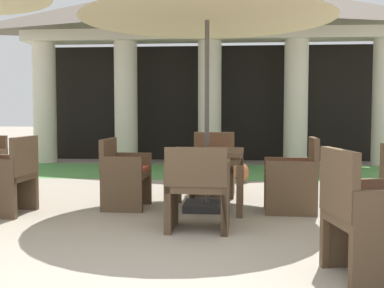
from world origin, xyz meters
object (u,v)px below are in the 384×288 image
(patio_umbrella_near_foreground, at_px, (207,6))
(terracotta_urn, at_px, (241,172))
(patio_chair_mid_left_west, at_px, (369,220))
(patio_chair_near_foreground_west, at_px, (124,175))
(patio_table_near_foreground, at_px, (207,159))
(patio_chair_near_foreground_south, at_px, (198,188))
(patio_chair_near_foreground_east, at_px, (293,178))
(patio_chair_mid_right_east, at_px, (7,178))
(patio_chair_near_foreground_north, at_px, (213,167))

(patio_umbrella_near_foreground, bearing_deg, terracotta_urn, 78.81)
(patio_chair_mid_left_west, relative_size, terracotta_urn, 2.26)
(patio_umbrella_near_foreground, height_order, terracotta_urn, patio_umbrella_near_foreground)
(patio_chair_near_foreground_west, bearing_deg, patio_umbrella_near_foreground, 90.00)
(patio_table_near_foreground, distance_m, patio_chair_near_foreground_west, 1.03)
(patio_chair_near_foreground_south, bearing_deg, patio_chair_mid_left_west, -42.46)
(patio_table_near_foreground, relative_size, terracotta_urn, 2.19)
(patio_chair_near_foreground_south, relative_size, patio_chair_near_foreground_west, 1.00)
(patio_chair_near_foreground_south, xyz_separation_m, patio_chair_near_foreground_west, (-0.98, 1.04, -0.01))
(patio_umbrella_near_foreground, distance_m, patio_chair_near_foreground_east, 2.24)
(patio_umbrella_near_foreground, relative_size, patio_chair_mid_left_west, 3.23)
(patio_table_near_foreground, relative_size, patio_chair_near_foreground_south, 1.06)
(patio_umbrella_near_foreground, xyz_separation_m, patio_chair_mid_left_west, (1.27, -2.27, -1.98))
(patio_chair_mid_right_east, bearing_deg, patio_chair_near_foreground_west, -66.53)
(patio_table_near_foreground, xyz_separation_m, terracotta_urn, (0.44, 2.22, -0.44))
(patio_table_near_foreground, relative_size, patio_chair_mid_right_east, 1.00)
(patio_chair_mid_right_east, bearing_deg, patio_umbrella_near_foreground, -75.82)
(patio_umbrella_near_foreground, bearing_deg, patio_chair_mid_right_east, -169.43)
(patio_table_near_foreground, relative_size, patio_chair_near_foreground_east, 1.02)
(patio_chair_near_foreground_south, distance_m, patio_chair_near_foreground_north, 2.02)
(patio_chair_near_foreground_east, relative_size, patio_chair_near_foreground_west, 1.03)
(patio_chair_mid_left_west, bearing_deg, terracotta_urn, 179.51)
(patio_chair_mid_left_west, bearing_deg, patio_table_near_foreground, -161.74)
(patio_chair_near_foreground_north, relative_size, patio_chair_mid_left_west, 0.95)
(patio_umbrella_near_foreground, distance_m, patio_chair_mid_right_east, 3.03)
(patio_table_near_foreground, bearing_deg, patio_umbrella_near_foreground, 180.00)
(patio_table_near_foreground, relative_size, patio_chair_near_foreground_west, 1.06)
(patio_table_near_foreground, xyz_separation_m, patio_chair_near_foreground_south, (-0.03, -1.00, -0.19))
(patio_chair_near_foreground_west, relative_size, patio_chair_near_foreground_north, 0.97)
(patio_chair_near_foreground_east, bearing_deg, patio_chair_near_foreground_south, 134.85)
(patio_chair_near_foreground_east, bearing_deg, patio_chair_near_foreground_north, 44.95)
(patio_chair_near_foreground_south, xyz_separation_m, patio_chair_mid_right_east, (-2.23, 0.58, -0.00))
(patio_chair_near_foreground_north, xyz_separation_m, patio_chair_mid_left_west, (1.24, -3.28, 0.02))
(patio_chair_near_foreground_east, height_order, terracotta_urn, patio_chair_near_foreground_east)
(patio_umbrella_near_foreground, distance_m, patio_chair_near_foreground_north, 2.24)
(patio_table_near_foreground, height_order, patio_chair_mid_left_west, patio_chair_mid_left_west)
(patio_chair_near_foreground_south, bearing_deg, terracotta_urn, 83.46)
(patio_chair_near_foreground_east, height_order, patio_chair_near_foreground_north, patio_chair_near_foreground_north)
(patio_chair_mid_right_east, bearing_deg, patio_chair_mid_left_west, -114.04)
(patio_table_near_foreground, distance_m, patio_chair_mid_left_west, 2.61)
(patio_chair_near_foreground_south, relative_size, patio_chair_mid_left_west, 0.91)
(patio_chair_near_foreground_west, bearing_deg, patio_chair_near_foreground_north, 135.16)
(patio_chair_mid_right_east, bearing_deg, patio_chair_near_foreground_east, -79.57)
(patio_umbrella_near_foreground, bearing_deg, patio_chair_near_foreground_west, 178.25)
(patio_chair_near_foreground_east, bearing_deg, patio_umbrella_near_foreground, 90.00)
(patio_chair_near_foreground_south, relative_size, patio_chair_near_foreground_north, 0.96)
(patio_chair_near_foreground_west, bearing_deg, patio_chair_near_foreground_east, 90.00)
(patio_table_near_foreground, distance_m, terracotta_urn, 2.31)
(patio_chair_near_foreground_north, bearing_deg, patio_chair_mid_left_west, 112.42)
(patio_chair_near_foreground_south, bearing_deg, patio_umbrella_near_foreground, 90.00)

